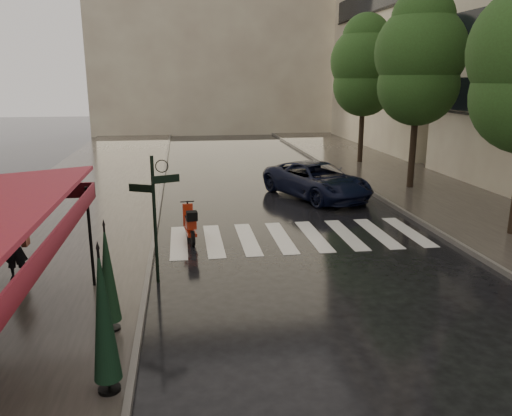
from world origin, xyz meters
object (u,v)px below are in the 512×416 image
object	(u,v)px
parasol_front	(103,315)
pedestrian_with_umbrella	(11,216)
parked_car	(317,180)
parasol_back	(108,273)
scooter	(190,224)

from	to	relation	value
parasol_front	pedestrian_with_umbrella	bearing A→B (deg)	119.32
parked_car	parasol_back	distance (m)	12.72
pedestrian_with_umbrella	scooter	world-z (taller)	pedestrian_with_umbrella
scooter	parasol_back	xyz separation A→B (m)	(-1.63, -5.64, 0.77)
pedestrian_with_umbrella	parasol_front	size ratio (longest dim) A/B	1.00
parked_car	parasol_front	bearing A→B (deg)	-140.29
parked_car	parasol_back	bearing A→B (deg)	-145.39
parked_car	scooter	bearing A→B (deg)	-159.02
scooter	parasol_back	distance (m)	5.92
parasol_back	scooter	bearing A→B (deg)	73.93
scooter	parked_car	size ratio (longest dim) A/B	0.32
parasol_back	parasol_front	bearing A→B (deg)	-83.86
parked_car	parasol_front	size ratio (longest dim) A/B	2.19
scooter	parasol_front	bearing A→B (deg)	-106.51
pedestrian_with_umbrella	parked_car	xyz separation A→B (m)	(9.48, 7.74, -0.98)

